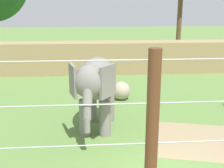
{
  "coord_description": "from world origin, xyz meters",
  "views": [
    {
      "loc": [
        -2.13,
        -6.39,
        4.47
      ],
      "look_at": [
        -1.28,
        4.78,
        1.4
      ],
      "focal_mm": 45.38,
      "sensor_mm": 36.0,
      "label": 1
    }
  ],
  "objects": [
    {
      "name": "embankment_wall",
      "position": [
        0.0,
        13.02,
        1.07
      ],
      "size": [
        36.0,
        1.8,
        2.13
      ],
      "primitive_type": "cube",
      "color": "#997F56",
      "rests_on": "ground"
    },
    {
      "name": "elephant",
      "position": [
        -1.96,
        3.39,
        1.82
      ],
      "size": [
        1.82,
        3.68,
        2.75
      ],
      "color": "gray",
      "rests_on": "ground"
    },
    {
      "name": "enrichment_ball",
      "position": [
        -0.66,
        6.95,
        0.45
      ],
      "size": [
        0.91,
        0.91,
        0.91
      ],
      "primitive_type": "sphere",
      "color": "tan",
      "rests_on": "ground"
    }
  ]
}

